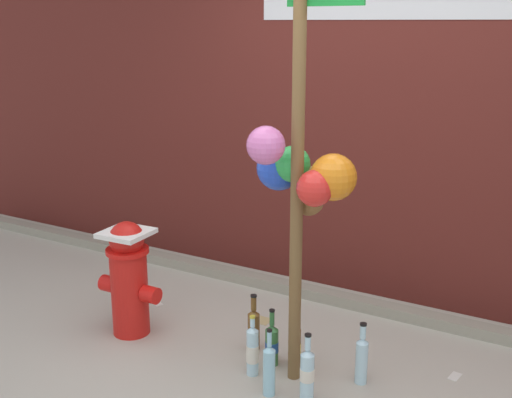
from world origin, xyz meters
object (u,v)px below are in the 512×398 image
(memorial_post, at_px, (300,141))
(fire_hydrant, at_px, (129,276))
(bottle_3, at_px, (362,358))
(bottle_5, at_px, (295,345))
(bottle_2, at_px, (269,369))
(bottle_1, at_px, (307,373))
(bottle_0, at_px, (253,350))
(bottle_4, at_px, (272,344))
(bottle_6, at_px, (254,327))

(memorial_post, xyz_separation_m, fire_hydrant, (-1.19, -0.07, -0.99))
(bottle_3, relative_size, bottle_5, 1.03)
(memorial_post, height_order, bottle_3, memorial_post)
(fire_hydrant, bearing_deg, bottle_2, -9.16)
(fire_hydrant, distance_m, bottle_1, 1.39)
(bottle_0, distance_m, bottle_4, 0.16)
(bottle_1, xyz_separation_m, bottle_6, (-0.54, 0.34, -0.01))
(bottle_1, height_order, bottle_3, bottle_1)
(bottle_2, xyz_separation_m, bottle_5, (-0.01, 0.34, -0.01))
(bottle_4, distance_m, bottle_6, 0.22)
(bottle_0, xyz_separation_m, bottle_4, (0.04, 0.16, -0.02))
(memorial_post, height_order, bottle_4, memorial_post)
(bottle_0, relative_size, bottle_1, 0.95)
(bottle_2, height_order, bottle_6, bottle_2)
(bottle_1, xyz_separation_m, bottle_2, (-0.20, -0.06, -0.00))
(memorial_post, relative_size, bottle_4, 7.04)
(memorial_post, relative_size, bottle_2, 6.39)
(fire_hydrant, bearing_deg, bottle_6, 14.67)
(bottle_2, xyz_separation_m, bottle_6, (-0.33, 0.40, -0.01))
(bottle_6, bearing_deg, bottle_2, -50.30)
(bottle_0, bearing_deg, bottle_6, 118.97)
(bottle_6, bearing_deg, bottle_3, -2.36)
(bottle_5, relative_size, bottle_6, 0.98)
(bottle_4, xyz_separation_m, bottle_5, (0.13, 0.05, 0.01))
(fire_hydrant, distance_m, bottle_5, 1.18)
(bottle_1, bearing_deg, bottle_0, 168.83)
(memorial_post, bearing_deg, bottle_1, -49.63)
(fire_hydrant, height_order, bottle_1, fire_hydrant)
(memorial_post, distance_m, bottle_5, 1.25)
(memorial_post, distance_m, bottle_6, 1.31)
(bottle_1, relative_size, bottle_6, 1.07)
(bottle_6, bearing_deg, bottle_5, -11.12)
(bottle_1, height_order, bottle_6, bottle_1)
(bottle_0, relative_size, bottle_3, 1.00)
(memorial_post, bearing_deg, bottle_4, 168.76)
(bottle_4, height_order, bottle_5, bottle_5)
(bottle_1, relative_size, bottle_5, 1.09)
(bottle_2, bearing_deg, bottle_3, 42.87)
(bottle_2, bearing_deg, bottle_5, 92.01)
(bottle_3, xyz_separation_m, bottle_6, (-0.73, 0.03, -0.01))
(fire_hydrant, xyz_separation_m, bottle_4, (1.01, 0.11, -0.27))
(bottle_3, bearing_deg, bottle_0, -158.15)
(memorial_post, xyz_separation_m, bottle_2, (-0.04, -0.26, -1.24))
(fire_hydrant, xyz_separation_m, bottle_2, (1.15, -0.19, -0.25))
(memorial_post, xyz_separation_m, bottle_0, (-0.22, -0.12, -1.24))
(memorial_post, bearing_deg, bottle_3, 17.44)
(fire_hydrant, bearing_deg, bottle_5, 7.57)
(bottle_4, xyz_separation_m, bottle_6, (-0.19, 0.11, 0.01))
(memorial_post, distance_m, fire_hydrant, 1.55)
(fire_hydrant, bearing_deg, bottle_4, 5.99)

